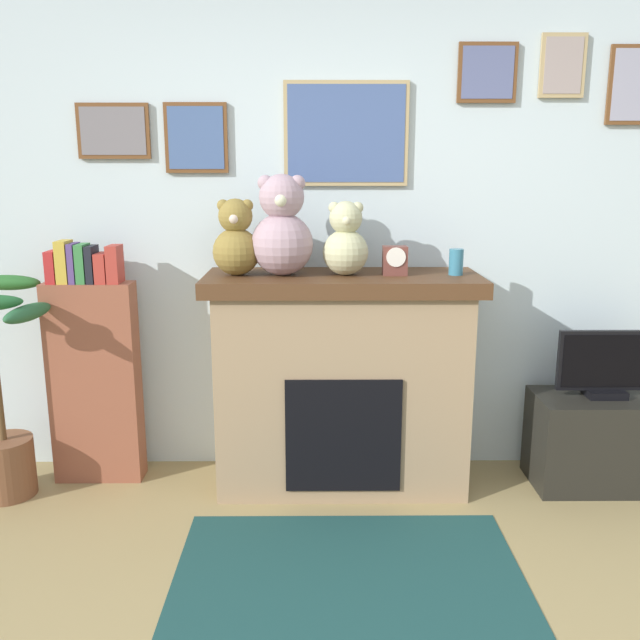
% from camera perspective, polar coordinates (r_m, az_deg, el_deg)
% --- Properties ---
extents(back_wall, '(5.20, 0.15, 2.60)m').
position_cam_1_polar(back_wall, '(3.76, 1.75, 7.02)').
color(back_wall, silver).
rests_on(back_wall, ground_plane).
extents(fireplace, '(1.41, 0.58, 1.15)m').
position_cam_1_polar(fireplace, '(3.59, 1.79, -5.13)').
color(fireplace, '#997D5C').
rests_on(fireplace, ground_plane).
extents(bookshelf, '(0.47, 0.16, 1.32)m').
position_cam_1_polar(bookshelf, '(3.83, -18.58, -4.20)').
color(bookshelf, brown).
rests_on(bookshelf, ground_plane).
extents(potted_plant, '(0.58, 0.50, 1.18)m').
position_cam_1_polar(potted_plant, '(3.85, -25.38, -7.26)').
color(potted_plant, brown).
rests_on(potted_plant, ground_plane).
extents(tv_stand, '(0.72, 0.40, 0.50)m').
position_cam_1_polar(tv_stand, '(3.98, 22.62, -9.41)').
color(tv_stand, black).
rests_on(tv_stand, ground_plane).
extents(television, '(0.53, 0.14, 0.36)m').
position_cam_1_polar(television, '(3.84, 23.16, -3.59)').
color(television, black).
rests_on(television, tv_stand).
extents(area_rug, '(1.48, 1.11, 0.01)m').
position_cam_1_polar(area_rug, '(3.00, 2.44, -21.37)').
color(area_rug, '#1A403F').
rests_on(area_rug, ground_plane).
extents(candle_jar, '(0.07, 0.07, 0.13)m').
position_cam_1_polar(candle_jar, '(3.50, 11.45, 4.84)').
color(candle_jar, teal).
rests_on(candle_jar, fireplace).
extents(mantel_clock, '(0.12, 0.09, 0.15)m').
position_cam_1_polar(mantel_clock, '(3.45, 6.36, 5.03)').
color(mantel_clock, brown).
rests_on(mantel_clock, fireplace).
extents(teddy_bear_cream, '(0.24, 0.24, 0.39)m').
position_cam_1_polar(teddy_bear_cream, '(3.44, -7.12, 6.65)').
color(teddy_bear_cream, olive).
rests_on(teddy_bear_cream, fireplace).
extents(teddy_bear_brown, '(0.31, 0.31, 0.51)m').
position_cam_1_polar(teddy_bear_brown, '(3.41, -3.24, 7.59)').
color(teddy_bear_brown, '#A68A95').
rests_on(teddy_bear_brown, fireplace).
extents(teddy_bear_grey, '(0.23, 0.23, 0.37)m').
position_cam_1_polar(teddy_bear_grey, '(3.42, 2.18, 6.61)').
color(teddy_bear_grey, '#BBBC8D').
rests_on(teddy_bear_grey, fireplace).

